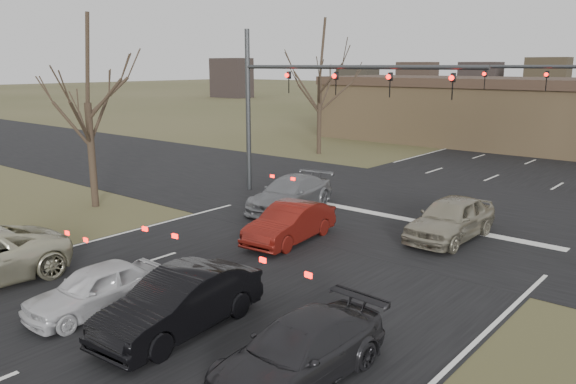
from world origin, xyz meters
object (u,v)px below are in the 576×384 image
(car_grey_ahead, at_px, (290,194))
(mast_arm_near, at_px, (299,92))
(car_charcoal_sedan, at_px, (299,351))
(car_red_ahead, at_px, (290,223))
(car_white_sedan, at_px, (96,289))
(car_black_hatch, at_px, (180,302))
(car_silver_ahead, at_px, (451,218))

(car_grey_ahead, bearing_deg, mast_arm_near, 110.93)
(car_charcoal_sedan, relative_size, car_red_ahead, 1.04)
(car_white_sedan, height_order, car_grey_ahead, car_grey_ahead)
(car_red_ahead, bearing_deg, car_charcoal_sedan, -55.34)
(car_black_hatch, height_order, car_grey_ahead, car_black_hatch)
(car_black_hatch, distance_m, car_charcoal_sedan, 3.55)
(car_grey_ahead, xyz_separation_m, car_silver_ahead, (7.30, 0.43, 0.06))
(mast_arm_near, bearing_deg, car_red_ahead, -54.05)
(car_black_hatch, bearing_deg, car_red_ahead, 104.26)
(car_grey_ahead, distance_m, car_silver_ahead, 7.31)
(car_black_hatch, xyz_separation_m, car_grey_ahead, (-5.41, 10.69, -0.01))
(car_white_sedan, xyz_separation_m, car_red_ahead, (0.07, 7.83, 0.07))
(mast_arm_near, distance_m, car_silver_ahead, 9.37)
(mast_arm_near, relative_size, car_silver_ahead, 2.61)
(car_charcoal_sedan, distance_m, car_red_ahead, 9.23)
(car_white_sedan, bearing_deg, car_silver_ahead, 70.36)
(car_black_hatch, xyz_separation_m, car_silver_ahead, (1.88, 11.12, 0.05))
(car_red_ahead, bearing_deg, car_black_hatch, -76.91)
(mast_arm_near, xyz_separation_m, car_charcoal_sedan, (9.89, -12.33, -4.44))
(car_red_ahead, bearing_deg, car_grey_ahead, 123.41)
(car_grey_ahead, relative_size, car_red_ahead, 1.19)
(car_white_sedan, height_order, car_silver_ahead, car_silver_ahead)
(car_white_sedan, bearing_deg, car_grey_ahead, 105.05)
(car_red_ahead, distance_m, car_silver_ahead, 5.91)
(car_white_sedan, bearing_deg, car_red_ahead, 90.43)
(car_white_sedan, bearing_deg, car_charcoal_sedan, 8.67)
(mast_arm_near, relative_size, car_charcoal_sedan, 2.76)
(car_black_hatch, height_order, car_red_ahead, car_black_hatch)
(car_black_hatch, xyz_separation_m, car_red_ahead, (-2.48, 7.14, -0.05))
(car_charcoal_sedan, bearing_deg, car_red_ahead, 133.76)
(car_white_sedan, distance_m, car_black_hatch, 2.64)
(car_red_ahead, bearing_deg, car_white_sedan, -96.58)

